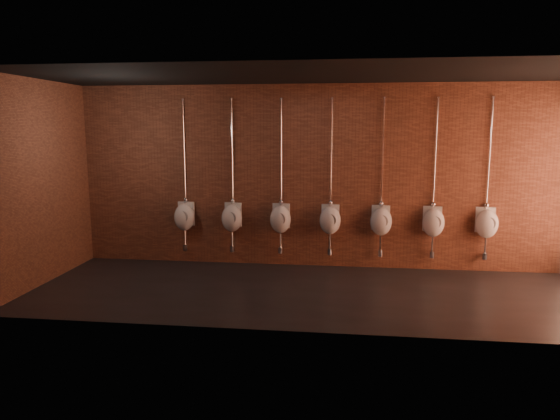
{
  "coord_description": "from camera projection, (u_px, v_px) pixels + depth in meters",
  "views": [
    {
      "loc": [
        0.41,
        -7.23,
        2.45
      ],
      "look_at": [
        -0.58,
        0.9,
        1.1
      ],
      "focal_mm": 32.0,
      "sensor_mm": 36.0,
      "label": 1
    }
  ],
  "objects": [
    {
      "name": "urinal_4",
      "position": [
        381.0,
        220.0,
        8.59
      ],
      "size": [
        0.42,
        0.38,
        2.72
      ],
      "color": "white",
      "rests_on": "ground"
    },
    {
      "name": "ground",
      "position": [
        311.0,
        292.0,
        7.53
      ],
      "size": [
        8.5,
        8.5,
        0.0
      ],
      "primitive_type": "plane",
      "color": "black",
      "rests_on": "ground"
    },
    {
      "name": "urinal_1",
      "position": [
        232.0,
        217.0,
        8.91
      ],
      "size": [
        0.42,
        0.38,
        2.72
      ],
      "color": "white",
      "rests_on": "ground"
    },
    {
      "name": "urinal_0",
      "position": [
        185.0,
        216.0,
        9.01
      ],
      "size": [
        0.42,
        0.38,
        2.72
      ],
      "color": "white",
      "rests_on": "ground"
    },
    {
      "name": "urinal_6",
      "position": [
        487.0,
        223.0,
        8.39
      ],
      "size": [
        0.42,
        0.38,
        2.72
      ],
      "color": "white",
      "rests_on": "ground"
    },
    {
      "name": "urinal_5",
      "position": [
        433.0,
        222.0,
        8.49
      ],
      "size": [
        0.42,
        0.38,
        2.72
      ],
      "color": "white",
      "rests_on": "ground"
    },
    {
      "name": "urinal_2",
      "position": [
        280.0,
        218.0,
        8.8
      ],
      "size": [
        0.42,
        0.38,
        2.72
      ],
      "color": "white",
      "rests_on": "ground"
    },
    {
      "name": "urinal_3",
      "position": [
        330.0,
        219.0,
        8.7
      ],
      "size": [
        0.42,
        0.38,
        2.72
      ],
      "color": "white",
      "rests_on": "ground"
    },
    {
      "name": "room_shell",
      "position": [
        312.0,
        159.0,
        7.2
      ],
      "size": [
        8.54,
        3.04,
        3.22
      ],
      "color": "black",
      "rests_on": "ground"
    }
  ]
}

